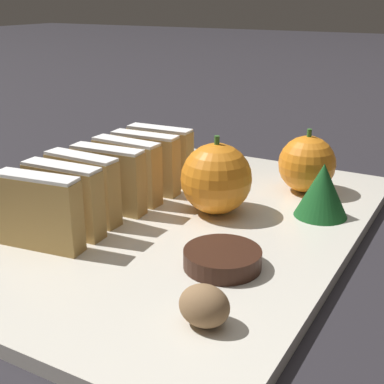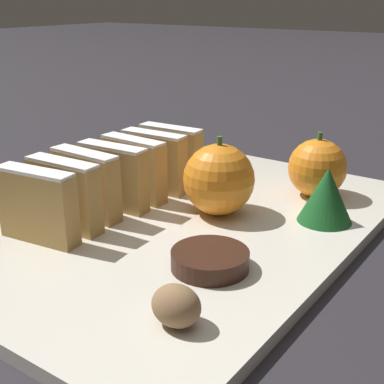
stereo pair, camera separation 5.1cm
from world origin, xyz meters
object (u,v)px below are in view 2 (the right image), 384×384
object	(u,v)px
orange_far	(219,180)
walnut	(176,306)
orange_near	(317,168)
chocolate_cookie	(210,260)

from	to	relation	value
orange_far	walnut	distance (m)	0.20
orange_near	walnut	size ratio (longest dim) A/B	2.01
walnut	chocolate_cookie	size ratio (longest dim) A/B	0.56
orange_far	chocolate_cookie	xyz separation A→B (m)	(0.06, -0.10, -0.03)
orange_near	chocolate_cookie	size ratio (longest dim) A/B	1.12
orange_near	orange_far	xyz separation A→B (m)	(-0.06, -0.10, 0.00)
walnut	orange_far	bearing A→B (deg)	114.67
orange_far	walnut	size ratio (longest dim) A/B	2.24
chocolate_cookie	walnut	bearing A→B (deg)	-72.23
orange_near	walnut	distance (m)	0.28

